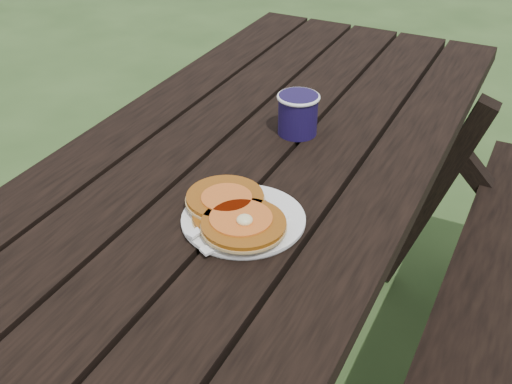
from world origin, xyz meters
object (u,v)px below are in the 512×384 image
at_px(pancake_stack, 234,213).
at_px(picnic_table, 248,290).
at_px(coffee_cup, 298,112).
at_px(plate, 243,220).

bearing_deg(pancake_stack, picnic_table, 112.36).
xyz_separation_m(picnic_table, coffee_cup, (0.06, 0.14, 0.44)).
bearing_deg(picnic_table, coffee_cup, 67.43).
bearing_deg(picnic_table, plate, -64.10).
distance_m(pancake_stack, coffee_cup, 0.37).
xyz_separation_m(plate, coffee_cup, (-0.05, 0.36, 0.05)).
bearing_deg(coffee_cup, picnic_table, -112.57).
height_order(picnic_table, plate, plate).
height_order(picnic_table, coffee_cup, coffee_cup).
height_order(pancake_stack, coffee_cup, coffee_cup).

